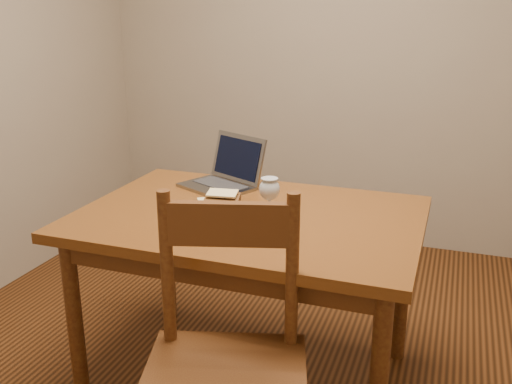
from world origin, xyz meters
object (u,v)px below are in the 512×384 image
(plate, at_px, (222,213))
(milk_glass, at_px, (269,197))
(table, at_px, (249,234))
(chair, at_px, (225,356))
(laptop, at_px, (227,173))

(plate, bearing_deg, milk_glass, 17.62)
(table, relative_size, plate, 5.59)
(plate, bearing_deg, table, 31.65)
(plate, relative_size, milk_glass, 1.53)
(chair, bearing_deg, milk_glass, 80.56)
(chair, relative_size, plate, 2.47)
(table, relative_size, chair, 2.26)
(table, xyz_separation_m, plate, (-0.09, -0.06, 0.10))
(table, xyz_separation_m, laptop, (-0.22, 0.31, 0.14))
(table, height_order, laptop, laptop)
(table, distance_m, plate, 0.14)
(milk_glass, bearing_deg, laptop, 134.38)
(milk_glass, height_order, laptop, laptop)
(chair, xyz_separation_m, plate, (-0.25, 0.58, 0.21))
(milk_glass, xyz_separation_m, laptop, (-0.30, 0.31, -0.02))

